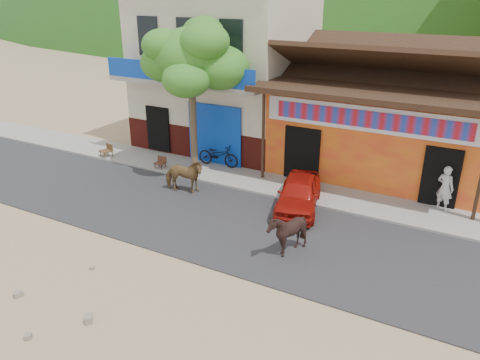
# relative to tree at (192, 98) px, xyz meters

# --- Properties ---
(ground) EXTENTS (120.00, 120.00, 0.00)m
(ground) POSITION_rel_tree_xyz_m (4.60, -5.80, -3.12)
(ground) COLOR #9E825B
(ground) RESTS_ON ground
(road) EXTENTS (60.00, 5.00, 0.04)m
(road) POSITION_rel_tree_xyz_m (4.60, -3.30, -3.10)
(road) COLOR #28282B
(road) RESTS_ON ground
(sidewalk) EXTENTS (60.00, 2.00, 0.12)m
(sidewalk) POSITION_rel_tree_xyz_m (4.60, 0.20, -3.06)
(sidewalk) COLOR gray
(sidewalk) RESTS_ON ground
(dance_club) EXTENTS (8.00, 6.00, 3.60)m
(dance_club) POSITION_rel_tree_xyz_m (6.60, 4.20, -1.32)
(dance_club) COLOR orange
(dance_club) RESTS_ON ground
(cafe_building) EXTENTS (7.00, 6.00, 7.00)m
(cafe_building) POSITION_rel_tree_xyz_m (-0.90, 4.20, 0.38)
(cafe_building) COLOR beige
(cafe_building) RESTS_ON ground
(tree) EXTENTS (3.00, 3.00, 6.00)m
(tree) POSITION_rel_tree_xyz_m (0.00, 0.00, 0.00)
(tree) COLOR #2D721E
(tree) RESTS_ON sidewalk
(cow_tan) EXTENTS (1.66, 1.10, 1.29)m
(cow_tan) POSITION_rel_tree_xyz_m (0.80, -1.92, -2.44)
(cow_tan) COLOR brown
(cow_tan) RESTS_ON road
(cow_dark) EXTENTS (1.55, 1.49, 1.33)m
(cow_dark) POSITION_rel_tree_xyz_m (5.86, -4.10, -2.42)
(cow_dark) COLOR black
(cow_dark) RESTS_ON road
(red_car) EXTENTS (2.15, 3.57, 1.14)m
(red_car) POSITION_rel_tree_xyz_m (5.05, -1.21, -2.51)
(red_car) COLOR #A5130B
(red_car) RESTS_ON road
(scooter) EXTENTS (1.86, 0.77, 0.95)m
(scooter) POSITION_rel_tree_xyz_m (0.60, 0.87, -2.52)
(scooter) COLOR black
(scooter) RESTS_ON sidewalk
(pedestrian) EXTENTS (0.67, 0.56, 1.57)m
(pedestrian) POSITION_rel_tree_xyz_m (9.41, 0.90, -2.22)
(pedestrian) COLOR beige
(pedestrian) RESTS_ON sidewalk
(cafe_chair_left) EXTENTS (0.58, 0.58, 1.00)m
(cafe_chair_left) POSITION_rel_tree_xyz_m (-4.40, -0.50, -2.50)
(cafe_chair_left) COLOR #52391B
(cafe_chair_left) RESTS_ON sidewalk
(cafe_chair_right) EXTENTS (0.44, 0.44, 0.85)m
(cafe_chair_right) POSITION_rel_tree_xyz_m (-1.40, -0.50, -2.57)
(cafe_chair_right) COLOR #472517
(cafe_chair_right) RESTS_ON sidewalk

